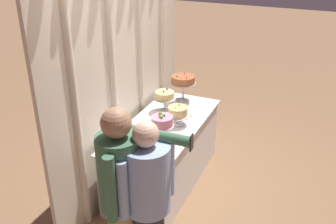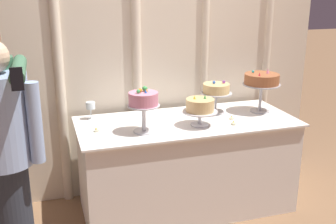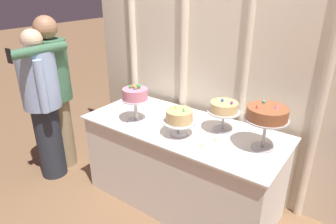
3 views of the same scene
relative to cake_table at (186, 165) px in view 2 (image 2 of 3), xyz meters
The scene contains 12 objects.
ground_plane 0.40m from the cake_table, 90.00° to the right, with size 24.00×24.00×0.00m, color #846042.
draped_curtain 1.19m from the cake_table, 91.89° to the left, with size 2.79×0.16×2.73m.
cake_table is the anchor object (origin of this frame).
cake_display_leftmost 0.76m from the cake_table, 158.99° to the right, with size 0.24×0.24×0.35m.
cake_display_midleft 0.56m from the cake_table, 68.59° to the right, with size 0.27×0.27×0.25m.
cake_display_midright 0.67m from the cake_table, 23.60° to the left, with size 0.27×0.27×0.28m.
cake_display_rightmost 0.95m from the cake_table, ahead, with size 0.32×0.32×0.38m.
wine_glass 0.93m from the cake_table, 159.44° to the left, with size 0.07×0.07×0.14m.
tealight_far_left 0.84m from the cake_table, behind, with size 0.04×0.04×0.03m.
tealight_near_left 0.55m from the cake_table, 33.35° to the right, with size 0.04×0.04×0.03m.
tealight_near_right 0.54m from the cake_table, 11.99° to the right, with size 0.04×0.04×0.03m.
guest_man_dark_suit 1.50m from the cake_table, 161.28° to the right, with size 0.48×0.48×1.54m.
Camera 2 is at (-1.09, -2.87, 1.84)m, focal length 44.01 mm.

